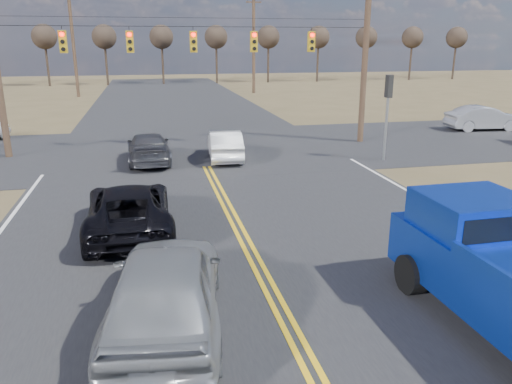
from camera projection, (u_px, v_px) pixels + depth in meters
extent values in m
plane|color=brown|center=(302.00, 352.00, 8.88)|extent=(160.00, 160.00, 0.00)
cube|color=#28282B|center=(220.00, 193.00, 18.23)|extent=(14.00, 120.00, 0.02)
cube|color=#28282B|center=(197.00, 149.00, 25.71)|extent=(120.00, 12.00, 0.02)
cylinder|color=#473323|center=(366.00, 48.00, 26.12)|extent=(0.32, 0.32, 10.00)
cylinder|color=black|center=(193.00, 27.00, 23.98)|extent=(18.00, 0.02, 0.02)
cylinder|color=black|center=(193.00, 18.00, 23.87)|extent=(18.00, 0.02, 0.02)
cube|color=#B28C14|center=(63.00, 42.00, 22.95)|extent=(0.34, 0.24, 1.00)
cylinder|color=#FF0C05|center=(62.00, 34.00, 22.73)|extent=(0.20, 0.06, 0.20)
cylinder|color=black|center=(63.00, 42.00, 22.82)|extent=(0.20, 0.06, 0.20)
cylinder|color=black|center=(63.00, 49.00, 22.92)|extent=(0.20, 0.06, 0.20)
cube|color=black|center=(61.00, 32.00, 22.67)|extent=(0.24, 0.14, 0.03)
cube|color=#B28C14|center=(130.00, 42.00, 23.57)|extent=(0.34, 0.24, 1.00)
cylinder|color=#FF0C05|center=(129.00, 34.00, 23.34)|extent=(0.20, 0.06, 0.20)
cylinder|color=black|center=(130.00, 42.00, 23.44)|extent=(0.20, 0.06, 0.20)
cylinder|color=black|center=(130.00, 49.00, 23.53)|extent=(0.20, 0.06, 0.20)
cube|color=black|center=(129.00, 32.00, 23.28)|extent=(0.24, 0.14, 0.03)
cube|color=#B28C14|center=(193.00, 42.00, 24.18)|extent=(0.34, 0.24, 1.00)
cylinder|color=#FF0C05|center=(193.00, 35.00, 23.96)|extent=(0.20, 0.06, 0.20)
cylinder|color=black|center=(194.00, 42.00, 24.05)|extent=(0.20, 0.06, 0.20)
cylinder|color=black|center=(194.00, 49.00, 24.15)|extent=(0.20, 0.06, 0.20)
cube|color=black|center=(193.00, 32.00, 23.90)|extent=(0.24, 0.14, 0.03)
cube|color=#B28C14|center=(254.00, 42.00, 24.80)|extent=(0.34, 0.24, 1.00)
cylinder|color=#FF0C05|center=(254.00, 35.00, 24.57)|extent=(0.20, 0.06, 0.20)
cylinder|color=black|center=(254.00, 42.00, 24.67)|extent=(0.20, 0.06, 0.20)
cylinder|color=black|center=(254.00, 49.00, 24.76)|extent=(0.20, 0.06, 0.20)
cube|color=black|center=(255.00, 32.00, 24.51)|extent=(0.24, 0.14, 0.03)
cube|color=#B28C14|center=(311.00, 42.00, 25.41)|extent=(0.34, 0.24, 1.00)
cylinder|color=#FF0C05|center=(312.00, 35.00, 25.19)|extent=(0.20, 0.06, 0.20)
cylinder|color=black|center=(312.00, 42.00, 25.28)|extent=(0.20, 0.06, 0.20)
cylinder|color=black|center=(312.00, 48.00, 25.38)|extent=(0.20, 0.06, 0.20)
cube|color=black|center=(313.00, 33.00, 25.13)|extent=(0.24, 0.14, 0.03)
cylinder|color=slate|center=(386.00, 126.00, 22.73)|extent=(0.12, 0.12, 3.20)
cube|color=black|center=(389.00, 86.00, 22.21)|extent=(0.24, 0.34, 1.00)
cylinder|color=#473323|center=(73.00, 45.00, 48.61)|extent=(0.32, 0.32, 10.00)
cylinder|color=#473323|center=(254.00, 45.00, 52.30)|extent=(0.32, 0.32, 10.00)
cube|color=#473323|center=(254.00, 2.00, 51.09)|extent=(1.60, 0.12, 0.12)
cylinder|color=#33261C|center=(47.00, 63.00, 61.33)|extent=(0.28, 0.28, 5.50)
sphere|color=#2D231C|center=(44.00, 37.00, 60.42)|extent=(3.00, 3.00, 3.00)
cylinder|color=#33261C|center=(106.00, 63.00, 62.76)|extent=(0.28, 0.28, 5.50)
sphere|color=#2D231C|center=(104.00, 37.00, 61.85)|extent=(3.00, 3.00, 3.00)
cylinder|color=#33261C|center=(163.00, 62.00, 64.20)|extent=(0.28, 0.28, 5.50)
sphere|color=#2D231C|center=(161.00, 37.00, 63.29)|extent=(3.00, 3.00, 3.00)
cylinder|color=#33261C|center=(217.00, 62.00, 65.63)|extent=(0.28, 0.28, 5.50)
sphere|color=#2D231C|center=(216.00, 37.00, 64.72)|extent=(3.00, 3.00, 3.00)
cylinder|color=#33261C|center=(268.00, 62.00, 67.07)|extent=(0.28, 0.28, 5.50)
sphere|color=#2D231C|center=(268.00, 37.00, 66.16)|extent=(3.00, 3.00, 3.00)
cylinder|color=#33261C|center=(318.00, 61.00, 68.50)|extent=(0.28, 0.28, 5.50)
sphere|color=#2D231C|center=(318.00, 37.00, 67.59)|extent=(3.00, 3.00, 3.00)
cylinder|color=#33261C|center=(365.00, 61.00, 69.94)|extent=(0.28, 0.28, 5.50)
sphere|color=#2D231C|center=(366.00, 37.00, 69.03)|extent=(3.00, 3.00, 3.00)
cylinder|color=#33261C|center=(411.00, 60.00, 71.37)|extent=(0.28, 0.28, 5.50)
sphere|color=#2D231C|center=(413.00, 37.00, 70.46)|extent=(3.00, 3.00, 3.00)
cylinder|color=#33261C|center=(454.00, 60.00, 72.81)|extent=(0.28, 0.28, 5.50)
sphere|color=#2D231C|center=(457.00, 37.00, 71.90)|extent=(3.00, 3.00, 3.00)
cylinder|color=black|center=(411.00, 274.00, 10.86)|extent=(0.37, 0.88, 0.88)
cylinder|color=black|center=(494.00, 265.00, 11.32)|extent=(0.37, 0.88, 0.88)
cube|color=#0E30A0|center=(473.00, 214.00, 10.32)|extent=(2.06, 1.90, 0.79)
cube|color=black|center=(503.00, 229.00, 9.47)|extent=(1.76, 0.09, 0.49)
imported|color=gray|center=(166.00, 289.00, 9.30)|extent=(2.69, 5.35, 1.75)
imported|color=black|center=(129.00, 209.00, 14.32)|extent=(2.44, 5.11, 1.41)
imported|color=silver|center=(225.00, 145.00, 23.30)|extent=(1.78, 4.24, 1.36)
imported|color=#3A3A3F|center=(149.00, 148.00, 22.68)|extent=(1.97, 4.65, 1.34)
imported|color=#9C9EA4|center=(484.00, 118.00, 30.95)|extent=(1.96, 4.68, 1.50)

